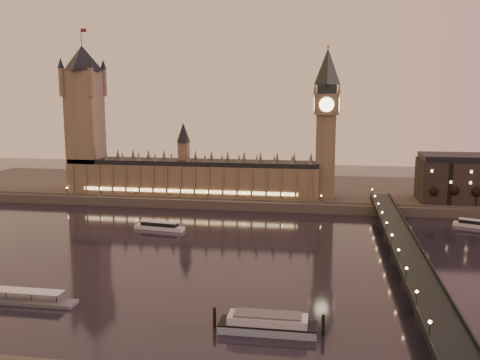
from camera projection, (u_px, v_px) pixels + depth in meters
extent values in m
plane|color=black|center=(210.00, 255.00, 261.68)|extent=(700.00, 700.00, 0.00)
cube|color=#423D35|center=(294.00, 191.00, 416.96)|extent=(560.00, 130.00, 6.00)
cube|color=brown|center=(192.00, 180.00, 383.29)|extent=(180.00, 26.00, 22.00)
cube|color=black|center=(192.00, 162.00, 381.28)|extent=(180.00, 22.00, 3.20)
cube|color=#FFCC7F|center=(187.00, 191.00, 371.10)|extent=(153.00, 0.25, 2.20)
cube|color=brown|center=(86.00, 132.00, 391.05)|extent=(22.00, 22.00, 88.00)
cone|color=black|center=(82.00, 58.00, 382.59)|extent=(31.68, 31.68, 18.00)
cylinder|color=black|center=(81.00, 37.00, 380.19)|extent=(0.44, 0.44, 12.00)
cube|color=maroon|center=(84.00, 30.00, 379.11)|extent=(4.00, 0.15, 2.50)
cube|color=brown|center=(325.00, 157.00, 365.10)|extent=(13.00, 13.00, 58.00)
cube|color=brown|center=(327.00, 104.00, 359.35)|extent=(16.00, 16.00, 14.00)
cylinder|color=#FFEAA5|center=(327.00, 104.00, 351.39)|extent=(9.60, 0.35, 9.60)
cylinder|color=#FFEAA5|center=(314.00, 104.00, 360.68)|extent=(0.35, 9.60, 9.60)
cube|color=black|center=(327.00, 89.00, 357.75)|extent=(13.00, 13.00, 6.00)
cone|color=black|center=(328.00, 66.00, 355.36)|extent=(17.68, 17.68, 24.00)
sphere|color=gold|center=(328.00, 46.00, 353.28)|extent=(2.00, 2.00, 2.00)
cube|color=black|center=(405.00, 248.00, 245.41)|extent=(13.00, 260.00, 2.00)
cube|color=black|center=(391.00, 244.00, 246.20)|extent=(0.60, 260.00, 1.00)
cube|color=black|center=(419.00, 245.00, 244.15)|extent=(0.60, 260.00, 1.00)
cylinder|color=black|center=(435.00, 199.00, 345.77)|extent=(0.70, 0.70, 9.48)
sphere|color=black|center=(435.00, 191.00, 344.98)|extent=(6.32, 6.32, 6.32)
cylinder|color=black|center=(456.00, 199.00, 343.58)|extent=(0.70, 0.70, 9.48)
sphere|color=black|center=(457.00, 192.00, 342.79)|extent=(6.32, 6.32, 6.32)
cylinder|color=black|center=(479.00, 200.00, 341.38)|extent=(0.70, 0.70, 9.48)
sphere|color=black|center=(479.00, 193.00, 340.59)|extent=(6.32, 6.32, 6.32)
cube|color=silver|center=(160.00, 228.00, 310.49)|extent=(30.17, 10.60, 2.17)
cube|color=black|center=(160.00, 224.00, 310.14)|extent=(22.40, 8.35, 2.17)
cube|color=silver|center=(159.00, 222.00, 309.94)|extent=(23.02, 8.69, 0.39)
cube|color=silver|center=(475.00, 226.00, 315.51)|extent=(25.06, 14.60, 2.07)
cube|color=black|center=(476.00, 222.00, 315.18)|extent=(18.72, 11.26, 2.07)
cube|color=silver|center=(476.00, 220.00, 314.99)|extent=(19.27, 11.66, 0.38)
cube|color=#91A6B8|center=(268.00, 328.00, 176.71)|extent=(32.33, 9.28, 2.62)
cube|color=black|center=(268.00, 324.00, 176.46)|extent=(32.33, 9.28, 0.50)
cube|color=silver|center=(268.00, 319.00, 176.21)|extent=(26.27, 8.23, 2.62)
cube|color=#595B5E|center=(268.00, 315.00, 175.94)|extent=(22.23, 7.20, 0.71)
cylinder|color=black|center=(215.00, 317.00, 180.19)|extent=(1.11, 1.11, 6.86)
cylinder|color=black|center=(323.00, 325.00, 174.49)|extent=(1.11, 1.11, 6.86)
cube|color=#595B5E|center=(21.00, 301.00, 201.96)|extent=(43.31, 7.22, 1.24)
cube|color=silver|center=(18.00, 290.00, 201.48)|extent=(35.06, 6.19, 0.31)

